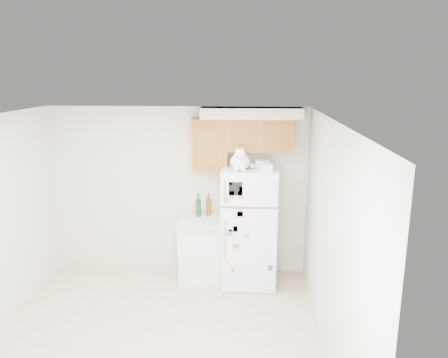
# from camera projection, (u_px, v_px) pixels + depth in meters

# --- Properties ---
(ground_plane) EXTENTS (3.80, 4.00, 0.01)m
(ground_plane) POSITION_uv_depth(u_px,v_px,m) (152.00, 346.00, 4.87)
(ground_plane) COLOR beige
(room_shell) EXTENTS (3.84, 4.04, 2.52)m
(room_shell) POSITION_uv_depth(u_px,v_px,m) (162.00, 196.00, 4.70)
(room_shell) COLOR beige
(room_shell) RESTS_ON ground_plane
(refrigerator) EXTENTS (0.76, 0.78, 1.70)m
(refrigerator) POSITION_uv_depth(u_px,v_px,m) (249.00, 226.00, 6.16)
(refrigerator) COLOR white
(refrigerator) RESTS_ON ground_plane
(base_counter) EXTENTS (0.64, 0.64, 0.92)m
(base_counter) POSITION_uv_depth(u_px,v_px,m) (201.00, 249.00, 6.37)
(base_counter) COLOR white
(base_counter) RESTS_ON ground_plane
(cat) EXTENTS (0.33, 0.48, 0.34)m
(cat) POSITION_uv_depth(u_px,v_px,m) (240.00, 161.00, 5.80)
(cat) COLOR white
(cat) RESTS_ON refrigerator
(storage_box_back) EXTENTS (0.19, 0.15, 0.10)m
(storage_box_back) POSITION_uv_depth(u_px,v_px,m) (262.00, 164.00, 5.97)
(storage_box_back) COLOR white
(storage_box_back) RESTS_ON refrigerator
(storage_box_front) EXTENTS (0.16, 0.13, 0.09)m
(storage_box_front) POSITION_uv_depth(u_px,v_px,m) (267.00, 167.00, 5.80)
(storage_box_front) COLOR white
(storage_box_front) RESTS_ON refrigerator
(bottle_green) EXTENTS (0.08, 0.08, 0.34)m
(bottle_green) POSITION_uv_depth(u_px,v_px,m) (198.00, 205.00, 6.35)
(bottle_green) COLOR #19381E
(bottle_green) RESTS_ON base_counter
(bottle_amber) EXTENTS (0.08, 0.08, 0.34)m
(bottle_amber) POSITION_uv_depth(u_px,v_px,m) (209.00, 204.00, 6.40)
(bottle_amber) COLOR #593814
(bottle_amber) RESTS_ON base_counter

